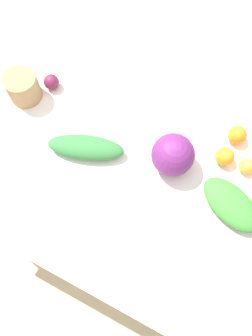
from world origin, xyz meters
name	(u,v)px	position (x,y,z in m)	size (l,w,h in m)	color
ground_plane	(126,213)	(0.00, 0.00, 0.00)	(8.00, 8.00, 0.00)	#C6B289
dining_table	(126,177)	(0.00, 0.00, 0.66)	(1.48, 1.01, 0.75)	silver
cabbage_purple	(173,155)	(-0.16, -0.11, 0.84)	(0.18, 0.18, 0.18)	#6B2366
paper_bag	(23,87)	(0.59, -0.12, 0.81)	(0.15, 0.15, 0.13)	#A87F51
greens_bunch_chard	(86,147)	(0.19, 0.00, 0.78)	(0.33, 0.11, 0.08)	#337538
greens_bunch_dandelion	(231,204)	(-0.45, -0.05, 0.79)	(0.27, 0.15, 0.08)	#3D8433
beet_root	(51,82)	(0.51, -0.22, 0.78)	(0.07, 0.07, 0.07)	maroon
orange_0	(237,135)	(-0.37, -0.35, 0.79)	(0.08, 0.08, 0.08)	orange
orange_3	(247,166)	(-0.45, -0.23, 0.78)	(0.06, 0.06, 0.06)	#F9A833
orange_4	(225,156)	(-0.35, -0.23, 0.79)	(0.08, 0.08, 0.08)	orange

